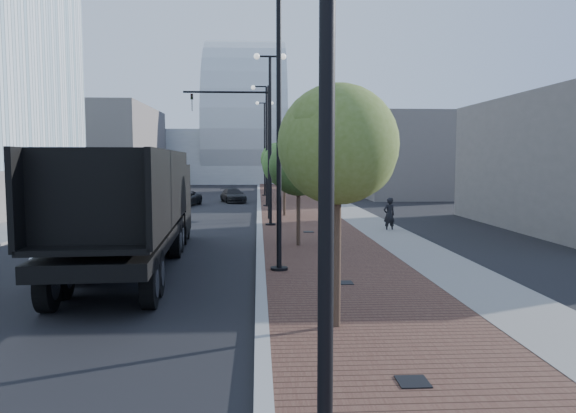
{
  "coord_description": "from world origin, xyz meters",
  "views": [
    {
      "loc": [
        -0.07,
        -7.29,
        3.69
      ],
      "look_at": [
        1.0,
        12.0,
        2.0
      ],
      "focal_mm": 33.82,
      "sensor_mm": 36.0,
      "label": 1
    }
  ],
  "objects": [
    {
      "name": "tree_0",
      "position": [
        1.65,
        4.02,
        3.99
      ],
      "size": [
        2.55,
        2.53,
        5.27
      ],
      "color": "#382619",
      "rests_on": "ground"
    },
    {
      "name": "dark_car_far",
      "position": [
        -2.21,
        39.21,
        0.59
      ],
      "size": [
        2.64,
        4.36,
        1.18
      ],
      "primitive_type": "imported",
      "rotation": [
        0.0,
        0.0,
        0.26
      ],
      "color": "black",
      "rests_on": "ground"
    },
    {
      "name": "streetlight_1",
      "position": [
        0.49,
        10.0,
        4.34
      ],
      "size": [
        1.44,
        0.56,
        9.21
      ],
      "color": "black",
      "rests_on": "ground"
    },
    {
      "name": "commercial_block_ne",
      "position": [
        16.0,
        50.0,
        4.0
      ],
      "size": [
        12.0,
        22.0,
        8.0
      ],
      "primitive_type": "cube",
      "color": "#655F5B",
      "rests_on": "ground"
    },
    {
      "name": "pedestrian",
      "position": [
        6.55,
        19.62,
        0.88
      ],
      "size": [
        0.74,
        0.6,
        1.76
      ],
      "primitive_type": "imported",
      "rotation": [
        0.0,
        0.0,
        3.45
      ],
      "color": "black",
      "rests_on": "ground"
    },
    {
      "name": "traffic_mast",
      "position": [
        -0.3,
        25.0,
        4.98
      ],
      "size": [
        5.09,
        0.2,
        8.0
      ],
      "color": "black",
      "rests_on": "ground"
    },
    {
      "name": "tree_3",
      "position": [
        1.65,
        39.02,
        3.67
      ],
      "size": [
        2.85,
        2.85,
        5.11
      ],
      "color": "#382619",
      "rests_on": "ground"
    },
    {
      "name": "utility_cover_0",
      "position": [
        2.4,
        1.0,
        0.13
      ],
      "size": [
        0.5,
        0.5,
        0.02
      ],
      "primitive_type": "cube",
      "color": "black",
      "rests_on": "sidewalk"
    },
    {
      "name": "streetlight_0",
      "position": [
        0.6,
        -2.0,
        4.82
      ],
      "size": [
        1.72,
        0.56,
        9.28
      ],
      "color": "black",
      "rests_on": "ground"
    },
    {
      "name": "streetlight_4",
      "position": [
        0.6,
        46.0,
        4.82
      ],
      "size": [
        1.72,
        0.56,
        9.28
      ],
      "color": "black",
      "rests_on": "ground"
    },
    {
      "name": "concrete_strip",
      "position": [
        6.2,
        40.0,
        0.07
      ],
      "size": [
        2.4,
        140.0,
        0.13
      ],
      "primitive_type": "cube",
      "color": "slate",
      "rests_on": "ground"
    },
    {
      "name": "tree_2",
      "position": [
        1.65,
        27.02,
        3.36
      ],
      "size": [
        2.82,
        2.82,
        4.78
      ],
      "color": "#382619",
      "rests_on": "ground"
    },
    {
      "name": "streetlight_2",
      "position": [
        0.6,
        22.0,
        4.82
      ],
      "size": [
        1.72,
        0.56,
        9.28
      ],
      "color": "black",
      "rests_on": "ground"
    },
    {
      "name": "commercial_block_nw",
      "position": [
        -20.0,
        60.0,
        5.0
      ],
      "size": [
        14.0,
        20.0,
        10.0
      ],
      "primitive_type": "cube",
      "color": "#69625E",
      "rests_on": "ground"
    },
    {
      "name": "utility_cover_1",
      "position": [
        2.4,
        8.0,
        0.13
      ],
      "size": [
        0.5,
        0.5,
        0.02
      ],
      "primitive_type": "cube",
      "color": "black",
      "rests_on": "sidewalk"
    },
    {
      "name": "streetlight_3",
      "position": [
        0.49,
        34.0,
        4.34
      ],
      "size": [
        1.44,
        0.56,
        9.21
      ],
      "color": "black",
      "rests_on": "ground"
    },
    {
      "name": "dark_car_mid",
      "position": [
        -6.02,
        35.68,
        0.61
      ],
      "size": [
        2.88,
        4.72,
        1.22
      ],
      "primitive_type": "imported",
      "rotation": [
        0.0,
        0.0,
        -0.21
      ],
      "color": "black",
      "rests_on": "ground"
    },
    {
      "name": "utility_cover_2",
      "position": [
        2.4,
        19.0,
        0.13
      ],
      "size": [
        0.5,
        0.5,
        0.02
      ],
      "primitive_type": "cube",
      "color": "black",
      "rests_on": "sidewalk"
    },
    {
      "name": "dump_truck",
      "position": [
        -4.39,
        13.4,
        1.67
      ],
      "size": [
        3.73,
        14.21,
        3.96
      ],
      "rotation": [
        0.0,
        0.0,
        0.06
      ],
      "color": "black",
      "rests_on": "ground"
    },
    {
      "name": "tree_1",
      "position": [
        1.65,
        15.02,
        3.39
      ],
      "size": [
        2.48,
        2.45,
        4.62
      ],
      "color": "#382619",
      "rests_on": "ground"
    },
    {
      "name": "white_sedan",
      "position": [
        -5.42,
        10.83,
        0.85
      ],
      "size": [
        2.63,
        5.39,
        1.7
      ],
      "primitive_type": "imported",
      "rotation": [
        0.0,
        0.0,
        -0.17
      ],
      "color": "white",
      "rests_on": "ground"
    },
    {
      "name": "west_sidewalk",
      "position": [
        -13.0,
        40.0,
        0.06
      ],
      "size": [
        4.0,
        140.0,
        0.12
      ],
      "primitive_type": "cube",
      "color": "slate",
      "rests_on": "ground"
    },
    {
      "name": "sidewalk",
      "position": [
        3.5,
        40.0,
        0.06
      ],
      "size": [
        7.0,
        140.0,
        0.12
      ],
      "primitive_type": "cube",
      "color": "#4C2D23",
      "rests_on": "ground"
    },
    {
      "name": "convention_center",
      "position": [
        -2.0,
        85.0,
        6.0
      ],
      "size": [
        50.0,
        30.0,
        50.0
      ],
      "color": "#A5ABAF",
      "rests_on": "ground"
    },
    {
      "name": "curb",
      "position": [
        0.0,
        40.0,
        0.07
      ],
      "size": [
        0.3,
        140.0,
        0.14
      ],
      "primitive_type": "cube",
      "color": "gray",
      "rests_on": "ground"
    }
  ]
}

